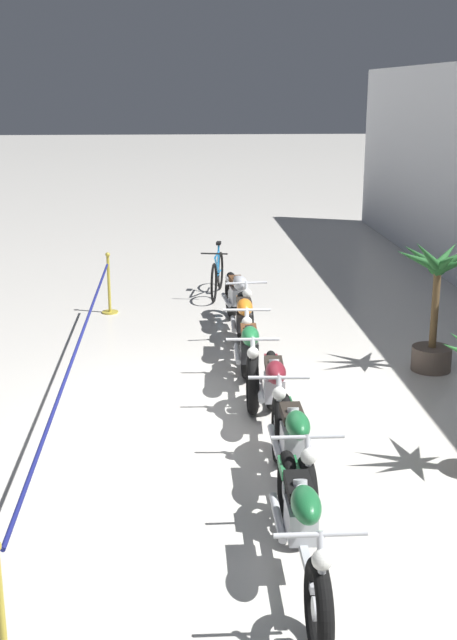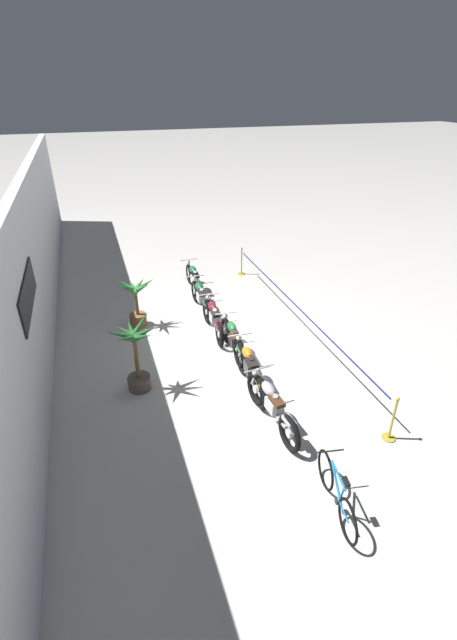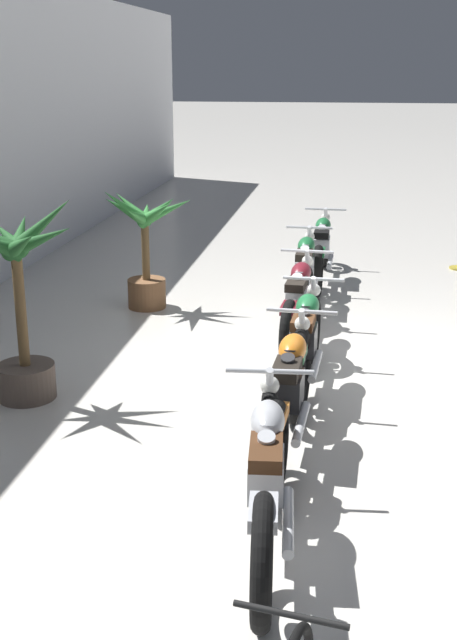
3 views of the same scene
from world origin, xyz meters
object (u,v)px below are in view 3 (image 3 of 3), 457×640
(potted_palm_left_of_row, at_px, (145,246))
(potted_palm_right_of_row, at_px, (20,306))
(motorcycle_silver_0, at_px, (267,479))
(motorcycle_maroon_3, at_px, (298,303))
(motorcycle_green_4, at_px, (305,273))
(motorcycle_green_2, at_px, (305,344))
(motorcycle_orange_1, at_px, (289,395))
(motorcycle_green_5, at_px, (322,249))

(potted_palm_left_of_row, distance_m, potted_palm_right_of_row, 3.05)
(motorcycle_silver_0, height_order, potted_palm_left_of_row, potted_palm_left_of_row)
(motorcycle_maroon_3, bearing_deg, motorcycle_green_4, 0.62)
(motorcycle_green_2, bearing_deg, potted_palm_right_of_row, 103.61)
(motorcycle_silver_0, distance_m, potted_palm_right_of_row, 3.25)
(motorcycle_orange_1, distance_m, motorcycle_green_4, 3.99)
(potted_palm_right_of_row, bearing_deg, motorcycle_silver_0, -129.82)
(motorcycle_green_2, xyz_separation_m, potted_palm_right_of_row, (-0.62, 2.55, 0.44))
(motorcycle_maroon_3, bearing_deg, motorcycle_green_2, -173.27)
(motorcycle_silver_0, distance_m, motorcycle_green_4, 5.39)
(motorcycle_green_4, bearing_deg, motorcycle_green_5, -6.20)
(motorcycle_silver_0, xyz_separation_m, motorcycle_maroon_3, (3.99, 0.08, -0.01))
(motorcycle_green_4, distance_m, motorcycle_green_5, 1.43)
(motorcycle_maroon_3, bearing_deg, potted_palm_right_of_row, 128.82)
(potted_palm_left_of_row, xyz_separation_m, potted_palm_right_of_row, (-3.02, 0.38, 0.09))
(motorcycle_green_2, relative_size, potted_palm_left_of_row, 1.37)
(motorcycle_green_2, height_order, potted_palm_left_of_row, potted_palm_left_of_row)
(motorcycle_orange_1, height_order, motorcycle_green_4, motorcycle_orange_1)
(motorcycle_green_2, xyz_separation_m, motorcycle_maroon_3, (1.31, 0.15, 0.01))
(motorcycle_green_5, relative_size, potted_palm_right_of_row, 1.22)
(motorcycle_silver_0, relative_size, potted_palm_left_of_row, 1.40)
(motorcycle_orange_1, height_order, motorcycle_maroon_3, motorcycle_orange_1)
(motorcycle_green_2, height_order, motorcycle_green_4, motorcycle_green_2)
(motorcycle_green_5, bearing_deg, motorcycle_orange_1, 179.69)
(motorcycle_maroon_3, bearing_deg, potted_palm_left_of_row, 61.54)
(motorcycle_maroon_3, xyz_separation_m, motorcycle_green_5, (2.82, -0.14, -0.01))
(motorcycle_orange_1, relative_size, potted_palm_right_of_row, 1.25)
(motorcycle_green_4, distance_m, potted_palm_right_of_row, 4.11)
(motorcycle_green_4, xyz_separation_m, motorcycle_green_5, (1.42, -0.15, -0.00))
(potted_palm_left_of_row, bearing_deg, potted_palm_right_of_row, 172.88)
(motorcycle_maroon_3, bearing_deg, motorcycle_silver_0, -178.86)
(motorcycle_green_4, height_order, potted_palm_left_of_row, potted_palm_left_of_row)
(motorcycle_silver_0, height_order, motorcycle_green_5, motorcycle_silver_0)
(motorcycle_silver_0, relative_size, motorcycle_green_5, 0.96)
(motorcycle_green_4, relative_size, motorcycle_green_5, 0.94)
(motorcycle_green_4, relative_size, potted_palm_left_of_row, 1.36)
(motorcycle_orange_1, xyz_separation_m, potted_palm_left_of_row, (3.69, 2.13, 0.34))
(motorcycle_maroon_3, height_order, potted_palm_right_of_row, potted_palm_right_of_row)
(motorcycle_silver_0, xyz_separation_m, potted_palm_left_of_row, (5.08, 2.10, 0.32))
(motorcycle_orange_1, xyz_separation_m, potted_palm_right_of_row, (0.67, 2.50, 0.43))
(motorcycle_orange_1, bearing_deg, motorcycle_green_2, -2.00)
(motorcycle_green_5, height_order, potted_palm_left_of_row, potted_palm_left_of_row)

